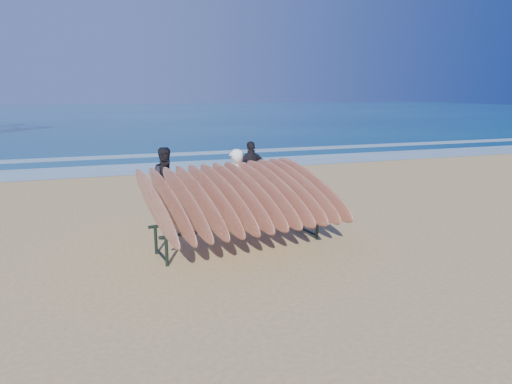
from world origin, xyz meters
TOP-DOWN VIEW (x-y plane):
  - ground at (0.00, 0.00)m, footprint 120.00×120.00m
  - ocean at (0.00, 55.00)m, footprint 160.00×160.00m
  - foam_near at (0.00, 10.00)m, footprint 160.00×160.00m
  - foam_far at (0.00, 13.50)m, footprint 160.00×160.00m
  - surfboard_rack at (-0.39, 0.56)m, footprint 3.54×3.16m
  - person_white at (-0.09, 1.88)m, footprint 0.67×0.51m
  - person_dark_a at (-1.30, 3.35)m, footprint 0.91×0.81m
  - person_dark_b at (1.03, 4.18)m, footprint 0.91×0.41m

SIDE VIEW (x-z plane):
  - ground at x=0.00m, z-range 0.00..0.00m
  - ocean at x=0.00m, z-range 0.01..0.01m
  - foam_far at x=0.00m, z-range 0.01..0.01m
  - foam_near at x=0.00m, z-range 0.01..0.01m
  - person_dark_b at x=1.03m, z-range 0.00..1.52m
  - person_dark_a at x=-1.30m, z-range 0.00..1.55m
  - person_white at x=-0.09m, z-range 0.00..1.64m
  - surfboard_rack at x=-0.39m, z-range 0.16..1.75m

